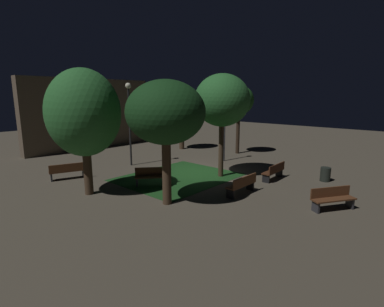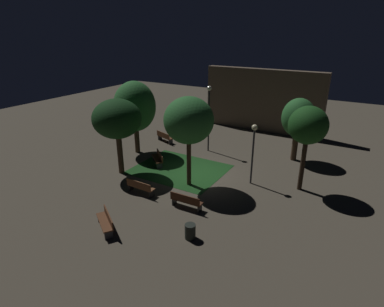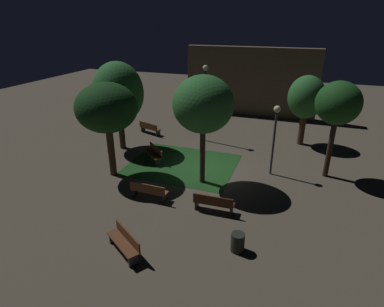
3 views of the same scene
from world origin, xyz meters
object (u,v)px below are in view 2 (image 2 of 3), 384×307
at_px(tree_lawn_side, 117,119).
at_px(tree_back_right, 298,118).
at_px(tree_left_canopy, 135,107).
at_px(tree_back_left, 189,121).
at_px(lamp_post_near_wall, 253,143).
at_px(trash_bin, 190,231).
at_px(bench_near_trees, 186,201).
at_px(bench_back_row, 140,187).
at_px(lamp_post_plaza_west, 209,109).
at_px(tree_tall_center, 308,126).
at_px(bench_corner, 164,137).
at_px(bench_lawn_edge, 106,221).
at_px(bench_path_side, 158,158).

xyz_separation_m(tree_lawn_side, tree_back_right, (9.55, 8.25, -0.55)).
relative_size(tree_left_canopy, tree_lawn_side, 1.11).
distance_m(tree_back_left, lamp_post_near_wall, 4.18).
bearing_deg(trash_bin, bench_near_trees, 125.70).
distance_m(bench_near_trees, tree_lawn_side, 7.25).
relative_size(bench_back_row, trash_bin, 2.45).
bearing_deg(tree_back_right, bench_near_trees, -108.41).
xyz_separation_m(bench_near_trees, lamp_post_plaza_west, (-3.06, 8.40, 2.98)).
bearing_deg(tree_tall_center, bench_back_row, -145.75).
xyz_separation_m(tree_lawn_side, lamp_post_plaza_west, (3.17, 6.67, -0.29)).
bearing_deg(bench_corner, bench_near_trees, -48.74).
bearing_deg(tree_left_canopy, bench_near_trees, -34.21).
distance_m(tree_left_canopy, tree_back_right, 12.05).
height_order(lamp_post_near_wall, lamp_post_plaza_west, lamp_post_plaza_west).
bearing_deg(bench_lawn_edge, tree_left_canopy, 121.41).
relative_size(bench_back_row, bench_corner, 0.98).
height_order(tree_back_left, lamp_post_near_wall, tree_back_left).
bearing_deg(lamp_post_plaza_west, tree_left_canopy, -146.43).
relative_size(bench_lawn_edge, trash_bin, 2.39).
height_order(bench_back_row, trash_bin, bench_back_row).
xyz_separation_m(bench_lawn_edge, tree_left_canopy, (-5.42, 8.88, 3.19)).
distance_m(bench_path_side, tree_left_canopy, 4.43).
xyz_separation_m(bench_back_row, lamp_post_plaza_west, (0.11, 8.40, 2.98)).
bearing_deg(tree_lawn_side, lamp_post_plaza_west, 64.58).
bearing_deg(bench_lawn_edge, bench_back_row, 103.08).
xyz_separation_m(bench_back_row, trash_bin, (4.71, -2.13, -0.11)).
relative_size(tree_back_left, tree_left_canopy, 1.00).
height_order(tree_tall_center, tree_lawn_side, tree_tall_center).
relative_size(tree_back_left, lamp_post_near_wall, 1.44).
distance_m(bench_path_side, trash_bin, 8.99).
bearing_deg(tree_left_canopy, bench_lawn_edge, -58.59).
bearing_deg(trash_bin, bench_lawn_edge, -159.16).
relative_size(bench_corner, bench_path_side, 1.12).
relative_size(bench_lawn_edge, tree_back_right, 0.38).
distance_m(bench_path_side, tree_back_left, 5.36).
height_order(tree_lawn_side, lamp_post_plaza_west, lamp_post_plaza_west).
bearing_deg(trash_bin, bench_corner, 130.20).
relative_size(tree_back_left, lamp_post_plaza_west, 1.07).
height_order(bench_corner, lamp_post_near_wall, lamp_post_near_wall).
bearing_deg(tree_back_right, bench_corner, -171.12).
distance_m(bench_back_row, lamp_post_near_wall, 7.28).
distance_m(bench_path_side, tree_tall_center, 10.42).
xyz_separation_m(bench_near_trees, tree_tall_center, (4.81, 5.43, 3.53)).
height_order(tree_tall_center, trash_bin, tree_tall_center).
distance_m(bench_path_side, bench_lawn_edge, 8.16).
xyz_separation_m(bench_near_trees, tree_left_canopy, (-7.76, 5.28, 3.19)).
xyz_separation_m(bench_lawn_edge, trash_bin, (3.87, 1.47, -0.11)).
distance_m(bench_back_row, tree_back_right, 12.21).
distance_m(bench_near_trees, lamp_post_near_wall, 5.52).
relative_size(bench_path_side, tree_left_canopy, 0.30).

